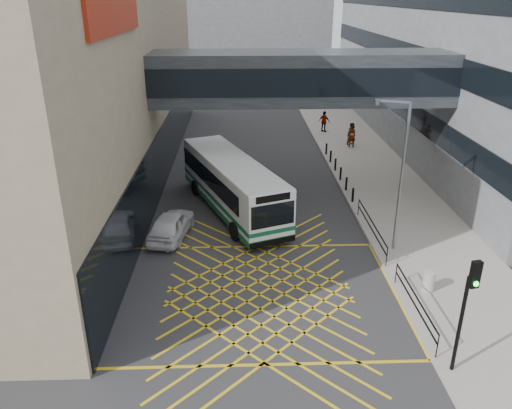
{
  "coord_description": "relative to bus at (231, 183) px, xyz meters",
  "views": [
    {
      "loc": [
        -0.79,
        -18.57,
        12.18
      ],
      "look_at": [
        0.0,
        4.0,
        2.6
      ],
      "focal_mm": 35.0,
      "sensor_mm": 36.0,
      "label": 1
    }
  ],
  "objects": [
    {
      "name": "kerb_railings",
      "position": [
        7.43,
        -7.59,
        -0.83
      ],
      "size": [
        0.05,
        12.54,
        1.0
      ],
      "color": "black",
      "rests_on": "pavement"
    },
    {
      "name": "pedestrian_b",
      "position": [
        10.14,
        13.32,
        -0.61
      ],
      "size": [
        1.03,
        1.03,
        1.89
      ],
      "primitive_type": "imported",
      "rotation": [
        0.0,
        0.0,
        0.79
      ],
      "color": "gray",
      "rests_on": "pavement"
    },
    {
      "name": "bus",
      "position": [
        0.0,
        0.0,
        0.0
      ],
      "size": [
        6.62,
        11.56,
        3.2
      ],
      "rotation": [
        0.0,
        0.0,
        0.38
      ],
      "color": "white",
      "rests_on": "ground"
    },
    {
      "name": "ground",
      "position": [
        1.28,
        -9.36,
        -1.71
      ],
      "size": [
        120.0,
        120.0,
        0.0
      ],
      "primitive_type": "plane",
      "color": "#333335"
    },
    {
      "name": "car_silver",
      "position": [
        1.08,
        4.34,
        -1.08
      ],
      "size": [
        2.22,
        4.26,
        1.27
      ],
      "primitive_type": "imported",
      "rotation": [
        0.0,
        0.0,
        3.27
      ],
      "color": "gray",
      "rests_on": "ground"
    },
    {
      "name": "litter_bin",
      "position": [
        8.68,
        -9.52,
        -1.11
      ],
      "size": [
        0.51,
        0.51,
        0.88
      ],
      "primitive_type": "cylinder",
      "color": "#ADA89E",
      "rests_on": "pavement"
    },
    {
      "name": "street_lamp",
      "position": [
        8.14,
        -5.54,
        2.72
      ],
      "size": [
        1.67,
        0.76,
        7.51
      ],
      "rotation": [
        0.0,
        0.0,
        -0.34
      ],
      "color": "slate",
      "rests_on": "pavement"
    },
    {
      "name": "box_junction",
      "position": [
        1.28,
        -9.36,
        -1.71
      ],
      "size": [
        12.0,
        9.0,
        0.01
      ],
      "color": "gold",
      "rests_on": "ground"
    },
    {
      "name": "building_far",
      "position": [
        -0.72,
        50.64,
        7.29
      ],
      "size": [
        28.0,
        16.0,
        18.0
      ],
      "primitive_type": "cube",
      "color": "slate",
      "rests_on": "ground"
    },
    {
      "name": "pavement",
      "position": [
        10.28,
        5.64,
        -1.63
      ],
      "size": [
        6.0,
        54.0,
        0.16
      ],
      "primitive_type": "cube",
      "color": "#9D988F",
      "rests_on": "ground"
    },
    {
      "name": "pedestrian_c",
      "position": [
        8.47,
        17.71,
        -0.59
      ],
      "size": [
        1.24,
        1.13,
        1.93
      ],
      "primitive_type": "imported",
      "rotation": [
        0.0,
        0.0,
        2.49
      ],
      "color": "gray",
      "rests_on": "pavement"
    },
    {
      "name": "car_dark",
      "position": [
        0.22,
        7.62,
        -1.02
      ],
      "size": [
        2.53,
        4.68,
        1.39
      ],
      "primitive_type": "imported",
      "rotation": [
        0.0,
        0.0,
        3.33
      ],
      "color": "black",
      "rests_on": "ground"
    },
    {
      "name": "pedestrian_a",
      "position": [
        9.96,
        12.57,
        -0.59
      ],
      "size": [
        0.84,
        0.66,
        1.92
      ],
      "primitive_type": "imported",
      "rotation": [
        0.0,
        0.0,
        3.3
      ],
      "color": "gray",
      "rests_on": "pavement"
    },
    {
      "name": "car_white",
      "position": [
        -3.22,
        -3.54,
        -0.98
      ],
      "size": [
        2.7,
        4.9,
        1.47
      ],
      "primitive_type": "imported",
      "rotation": [
        0.0,
        0.0,
        2.96
      ],
      "color": "silver",
      "rests_on": "ground"
    },
    {
      "name": "skybridge",
      "position": [
        4.28,
        2.64,
        5.79
      ],
      "size": [
        20.0,
        4.1,
        3.0
      ],
      "color": "#2B3036",
      "rests_on": "ground"
    },
    {
      "name": "traffic_light",
      "position": [
        7.79,
        -14.6,
        1.31
      ],
      "size": [
        0.34,
        0.52,
        4.4
      ],
      "rotation": [
        0.0,
        0.0,
        0.2
      ],
      "color": "black",
      "rests_on": "pavement"
    },
    {
      "name": "bollards",
      "position": [
        7.53,
        5.64,
        -1.1
      ],
      "size": [
        0.14,
        10.14,
        0.9
      ],
      "color": "black",
      "rests_on": "pavement"
    }
  ]
}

